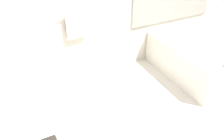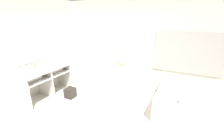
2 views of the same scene
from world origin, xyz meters
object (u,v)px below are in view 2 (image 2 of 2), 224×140
Objects in this scene: water_bottle_2 at (30,69)px; soap_dispenser at (35,66)px; water_bottle_1 at (24,70)px; bathtub at (180,99)px; waste_bin at (70,93)px.

water_bottle_2 is 0.23m from soap_dispenser.
soap_dispenser is at bearing 100.91° from water_bottle_1.
soap_dispenser is at bearing -163.08° from bathtub.
bathtub is 8.07× the size of water_bottle_2.
bathtub is 7.56× the size of water_bottle_1.
water_bottle_1 reaches higher than water_bottle_2.
bathtub reaches higher than waste_bin.
water_bottle_1 is at bearing -99.63° from water_bottle_2.
soap_dispenser is at bearing 112.75° from water_bottle_2.
water_bottle_1 reaches higher than bathtub.
waste_bin is (0.69, 0.60, -0.80)m from water_bottle_2.
water_bottle_1 is at bearing -157.72° from bathtub.
water_bottle_1 is at bearing -79.09° from soap_dispenser.
water_bottle_1 reaches higher than soap_dispenser.
water_bottle_2 is at bearing 80.37° from water_bottle_1.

